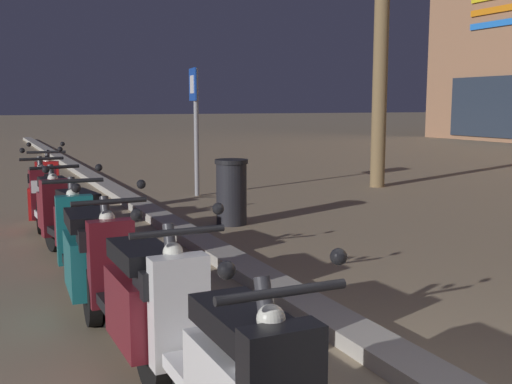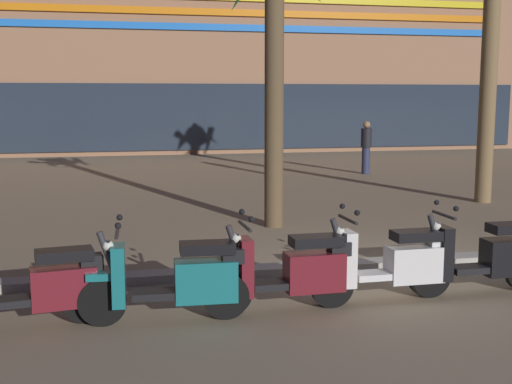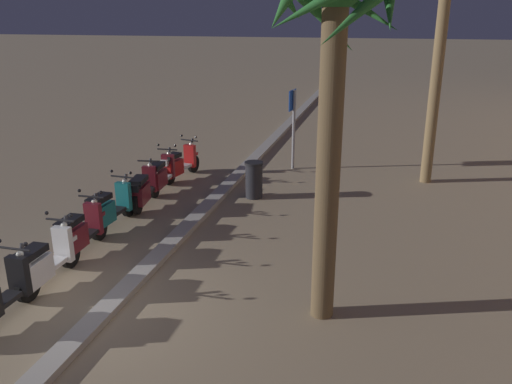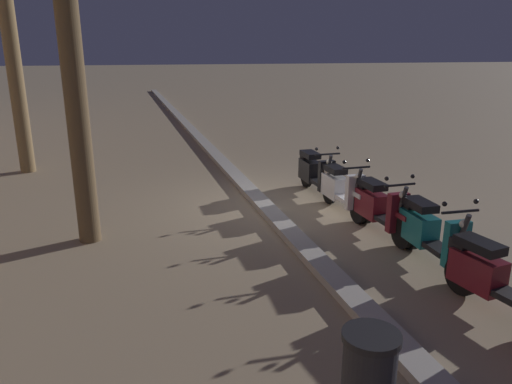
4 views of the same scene
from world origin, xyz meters
name	(u,v)px [view 2 (image 2 of 4)]	position (x,y,z in m)	size (l,w,h in m)	color
ground_plane	(398,273)	(0.00, 0.00, 0.00)	(200.00, 200.00, 0.00)	#9E896B
curb_strip	(388,263)	(0.00, 0.33, 0.06)	(60.00, 0.36, 0.12)	#ADA89E
mall_facade_backdrop	(110,3)	(-3.67, 26.96, 7.16)	(40.54, 14.41, 14.33)	#9E7051
scooter_maroon_lead_nearest	(39,287)	(-4.67, -1.22, 0.45)	(1.73, 0.61, 1.04)	black
scooter_teal_second_in_line	(179,280)	(-3.19, -1.34, 0.47)	(1.86, 0.56, 1.17)	black
scooter_maroon_far_back	(293,271)	(-1.87, -1.24, 0.46)	(1.75, 0.56, 1.17)	black
scooter_white_mid_front	(394,263)	(-0.57, -1.11, 0.46)	(1.79, 0.56, 1.17)	black
scooter_black_gap_after_mid	(489,256)	(0.72, -1.10, 0.47)	(1.85, 0.56, 1.17)	black
palm_tree_near_sign	(275,9)	(-0.87, 3.64, 4.03)	(2.03, 2.12, 5.35)	brown
palm_tree_by_mall_entrance	(492,7)	(4.64, 5.49, 4.45)	(2.01, 2.04, 6.16)	olive
pedestrian_by_palm_tree	(275,147)	(1.16, 11.67, 0.89)	(0.34, 0.34, 1.68)	black
pedestrian_window_shopping	(366,146)	(4.10, 11.46, 0.89)	(0.34, 0.34, 1.69)	#2D3351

